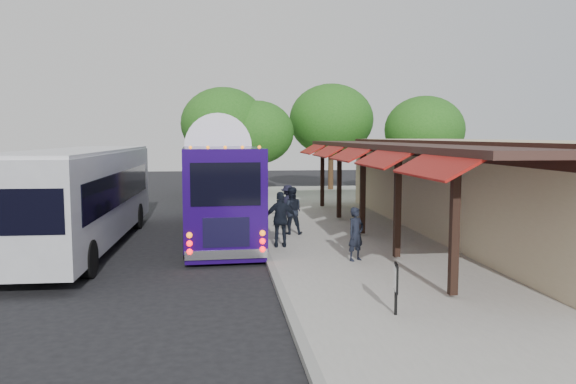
{
  "coord_description": "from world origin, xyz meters",
  "views": [
    {
      "loc": [
        -1.38,
        -15.71,
        3.76
      ],
      "look_at": [
        1.01,
        3.69,
        1.8
      ],
      "focal_mm": 35.0,
      "sensor_mm": 36.0,
      "label": 1
    }
  ],
  "objects_px": {
    "coach_bus": "(217,183)",
    "sign_board": "(396,280)",
    "city_bus": "(81,194)",
    "ped_d": "(288,204)",
    "ped_a": "(356,234)",
    "ped_c": "(281,219)",
    "ped_b": "(291,211)"
  },
  "relations": [
    {
      "from": "city_bus",
      "to": "ped_d",
      "type": "height_order",
      "value": "city_bus"
    },
    {
      "from": "ped_a",
      "to": "sign_board",
      "type": "distance_m",
      "value": 4.98
    },
    {
      "from": "city_bus",
      "to": "ped_d",
      "type": "relative_size",
      "value": 7.83
    },
    {
      "from": "ped_d",
      "to": "sign_board",
      "type": "xyz_separation_m",
      "value": [
        0.69,
        -12.23,
        -0.08
      ]
    },
    {
      "from": "city_bus",
      "to": "ped_a",
      "type": "height_order",
      "value": "city_bus"
    },
    {
      "from": "ped_c",
      "to": "ped_b",
      "type": "bearing_deg",
      "value": -102.21
    },
    {
      "from": "coach_bus",
      "to": "ped_a",
      "type": "relative_size",
      "value": 7.37
    },
    {
      "from": "ped_b",
      "to": "ped_c",
      "type": "distance_m",
      "value": 2.44
    },
    {
      "from": "ped_c",
      "to": "sign_board",
      "type": "distance_m",
      "value": 7.38
    },
    {
      "from": "ped_d",
      "to": "ped_c",
      "type": "bearing_deg",
      "value": 102.72
    },
    {
      "from": "ped_c",
      "to": "sign_board",
      "type": "relative_size",
      "value": 1.73
    },
    {
      "from": "ped_c",
      "to": "ped_d",
      "type": "distance_m",
      "value": 5.09
    },
    {
      "from": "ped_d",
      "to": "sign_board",
      "type": "relative_size",
      "value": 1.51
    },
    {
      "from": "coach_bus",
      "to": "ped_d",
      "type": "height_order",
      "value": "coach_bus"
    },
    {
      "from": "ped_c",
      "to": "ped_a",
      "type": "bearing_deg",
      "value": 133.65
    },
    {
      "from": "coach_bus",
      "to": "city_bus",
      "type": "distance_m",
      "value": 4.96
    },
    {
      "from": "city_bus",
      "to": "sign_board",
      "type": "height_order",
      "value": "city_bus"
    },
    {
      "from": "city_bus",
      "to": "sign_board",
      "type": "bearing_deg",
      "value": -45.91
    },
    {
      "from": "ped_a",
      "to": "ped_c",
      "type": "height_order",
      "value": "ped_c"
    },
    {
      "from": "city_bus",
      "to": "sign_board",
      "type": "relative_size",
      "value": 11.84
    },
    {
      "from": "ped_a",
      "to": "sign_board",
      "type": "relative_size",
      "value": 1.49
    },
    {
      "from": "ped_d",
      "to": "city_bus",
      "type": "bearing_deg",
      "value": 47.62
    },
    {
      "from": "ped_d",
      "to": "ped_a",
      "type": "bearing_deg",
      "value": 120.87
    },
    {
      "from": "coach_bus",
      "to": "city_bus",
      "type": "xyz_separation_m",
      "value": [
        -4.54,
        -2.01,
        -0.12
      ]
    },
    {
      "from": "coach_bus",
      "to": "sign_board",
      "type": "relative_size",
      "value": 10.98
    },
    {
      "from": "city_bus",
      "to": "ped_a",
      "type": "relative_size",
      "value": 7.94
    },
    {
      "from": "coach_bus",
      "to": "ped_c",
      "type": "bearing_deg",
      "value": -62.27
    },
    {
      "from": "ped_a",
      "to": "ped_b",
      "type": "height_order",
      "value": "ped_b"
    },
    {
      "from": "city_bus",
      "to": "ped_b",
      "type": "distance_m",
      "value": 7.32
    },
    {
      "from": "ped_a",
      "to": "ped_b",
      "type": "relative_size",
      "value": 0.89
    },
    {
      "from": "coach_bus",
      "to": "ped_d",
      "type": "xyz_separation_m",
      "value": [
        2.9,
        1.51,
        -1.02
      ]
    },
    {
      "from": "ped_a",
      "to": "coach_bus",
      "type": "bearing_deg",
      "value": 92.79
    }
  ]
}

